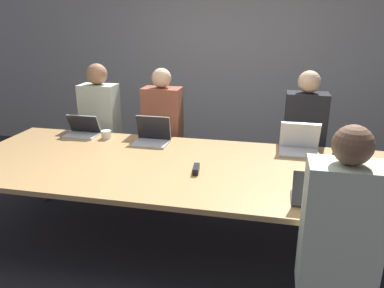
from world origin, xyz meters
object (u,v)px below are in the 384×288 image
at_px(laptop_far_right, 299,144).
at_px(stapler, 196,169).
at_px(bottle_far_right, 337,150).
at_px(person_far_left, 101,130).
at_px(laptop_far_midleft, 152,135).
at_px(person_far_midleft, 163,136).
at_px(laptop_far_left, 83,130).
at_px(laptop_near_right, 318,195).
at_px(person_far_right, 303,144).
at_px(cup_far_left, 106,135).
at_px(bottle_near_right, 354,184).
at_px(person_near_right, 337,254).

distance_m(laptop_far_right, stapler, 1.03).
xyz_separation_m(laptop_far_right, bottle_far_right, (0.29, -0.18, 0.02)).
relative_size(person_far_left, bottle_far_right, 6.15).
distance_m(laptop_far_midleft, person_far_midleft, 0.48).
xyz_separation_m(laptop_far_left, bottle_far_right, (2.41, -0.22, 0.04)).
bearing_deg(laptop_near_right, person_far_midleft, -44.21).
bearing_deg(person_far_right, stapler, -128.53).
bearing_deg(stapler, person_far_right, 45.01).
height_order(person_far_left, person_far_right, person_far_left).
height_order(person_far_left, laptop_far_right, person_far_left).
xyz_separation_m(person_far_left, person_far_right, (2.20, -0.00, -0.01)).
xyz_separation_m(laptop_far_right, person_far_right, (0.07, 0.46, -0.14)).
relative_size(person_far_left, stapler, 9.33).
height_order(person_far_right, bottle_far_right, person_far_right).
bearing_deg(person_far_midleft, laptop_far_right, -16.79).
height_order(cup_far_left, laptop_far_midleft, laptop_far_midleft).
height_order(cup_far_left, bottle_far_right, bottle_far_right).
relative_size(laptop_near_right, bottle_near_right, 1.51).
bearing_deg(person_far_right, laptop_near_right, -90.21).
relative_size(person_far_right, stapler, 9.26).
bearing_deg(stapler, laptop_near_right, -28.63).
distance_m(person_near_right, person_far_left, 2.94).
xyz_separation_m(bottle_near_right, cup_far_left, (-2.16, 0.84, -0.05)).
bearing_deg(cup_far_left, person_near_right, -35.47).
distance_m(person_far_left, bottle_far_right, 2.50).
xyz_separation_m(laptop_near_right, cup_far_left, (-1.91, 1.00, -0.03)).
relative_size(laptop_far_midleft, stapler, 2.15).
bearing_deg(stapler, laptop_far_midleft, 125.88).
bearing_deg(bottle_near_right, laptop_far_midleft, 154.33).
bearing_deg(person_far_right, laptop_far_left, -169.28).
bearing_deg(person_far_right, bottle_near_right, -79.52).
bearing_deg(bottle_near_right, laptop_near_right, -146.34).
relative_size(person_far_left, person_far_midleft, 1.02).
height_order(bottle_near_right, stapler, bottle_near_right).
relative_size(person_near_right, person_far_right, 0.99).
relative_size(laptop_far_right, laptop_far_midleft, 1.04).
relative_size(cup_far_left, stapler, 0.62).
height_order(bottle_near_right, laptop_far_right, laptop_far_right).
bearing_deg(bottle_far_right, bottle_near_right, -88.29).
distance_m(person_far_left, person_far_right, 2.20).
relative_size(person_near_right, bottle_near_right, 6.46).
relative_size(bottle_far_right, person_far_midleft, 0.17).
height_order(bottle_far_right, stapler, bottle_far_right).
bearing_deg(laptop_far_midleft, laptop_far_right, 1.34).
xyz_separation_m(laptop_near_right, person_far_left, (-2.19, 1.45, -0.13)).
bearing_deg(cup_far_left, laptop_near_right, -27.56).
relative_size(cup_far_left, laptop_far_midleft, 0.29).
height_order(laptop_far_left, bottle_far_right, bottle_far_right).
bearing_deg(person_far_left, person_far_right, -0.04).
bearing_deg(laptop_far_midleft, cup_far_left, 175.98).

